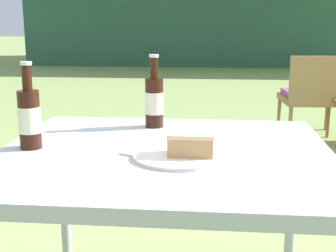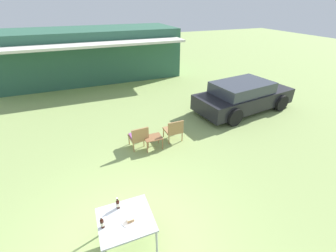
# 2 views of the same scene
# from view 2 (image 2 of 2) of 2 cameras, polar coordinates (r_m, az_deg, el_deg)

# --- Properties ---
(ground_plane) EXTENTS (60.00, 60.00, 0.00)m
(ground_plane) POSITION_cam_2_polar(r_m,az_deg,el_deg) (5.08, -9.92, -27.29)
(ground_plane) COLOR #8CA35B
(cabin_building) EXTENTS (9.95, 5.00, 2.79)m
(cabin_building) POSITION_cam_2_polar(r_m,az_deg,el_deg) (14.80, -18.92, 17.00)
(cabin_building) COLOR #2D5B47
(cabin_building) RESTS_ON ground_plane
(parked_car) EXTENTS (4.55, 2.42, 1.27)m
(parked_car) POSITION_cam_2_polar(r_m,az_deg,el_deg) (10.15, 18.57, 7.19)
(parked_car) COLOR black
(parked_car) RESTS_ON ground_plane
(wicker_chair_cushioned) EXTENTS (0.58, 0.58, 0.79)m
(wicker_chair_cushioned) POSITION_cam_2_polar(r_m,az_deg,el_deg) (7.21, -7.46, -2.57)
(wicker_chair_cushioned) COLOR #9E7547
(wicker_chair_cushioned) RESTS_ON ground_plane
(wicker_chair_plain) EXTENTS (0.55, 0.55, 0.79)m
(wicker_chair_plain) POSITION_cam_2_polar(r_m,az_deg,el_deg) (7.51, 1.49, -0.85)
(wicker_chair_plain) COLOR #9E7547
(wicker_chair_plain) RESTS_ON ground_plane
(garden_side_table) EXTENTS (0.56, 0.43, 0.41)m
(garden_side_table) POSITION_cam_2_polar(r_m,az_deg,el_deg) (7.17, -3.85, -3.14)
(garden_side_table) COLOR brown
(garden_side_table) RESTS_ON ground_plane
(patio_table) EXTENTS (0.99, 0.90, 0.72)m
(patio_table) POSITION_cam_2_polar(r_m,az_deg,el_deg) (4.54, -10.69, -22.66)
(patio_table) COLOR #9EA3A8
(patio_table) RESTS_ON ground_plane
(cake_on_plate) EXTENTS (0.26, 0.26, 0.07)m
(cake_on_plate) POSITION_cam_2_polar(r_m,az_deg,el_deg) (4.43, -9.69, -22.57)
(cake_on_plate) COLOR silver
(cake_on_plate) RESTS_ON patio_table
(cola_bottle_near) EXTENTS (0.07, 0.07, 0.26)m
(cola_bottle_near) POSITION_cam_2_polar(r_m,az_deg,el_deg) (4.62, -12.60, -18.81)
(cola_bottle_near) COLOR black
(cola_bottle_near) RESTS_ON patio_table
(cola_bottle_far) EXTENTS (0.07, 0.07, 0.26)m
(cola_bottle_far) POSITION_cam_2_polar(r_m,az_deg,el_deg) (4.40, -16.37, -22.65)
(cola_bottle_far) COLOR black
(cola_bottle_far) RESTS_ON patio_table
(fork) EXTENTS (0.17, 0.08, 0.01)m
(fork) POSITION_cam_2_polar(r_m,az_deg,el_deg) (4.43, -10.99, -23.21)
(fork) COLOR silver
(fork) RESTS_ON patio_table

